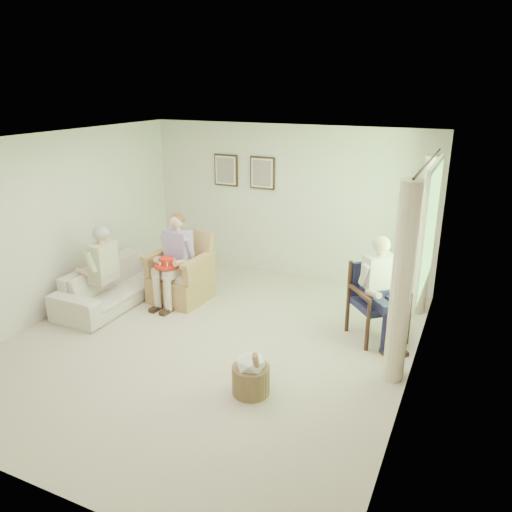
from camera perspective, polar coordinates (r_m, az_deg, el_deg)
name	(u,v)px	position (r m, az deg, el deg)	size (l,w,h in m)	color
floor	(209,343)	(6.66, -5.41, -9.86)	(5.50, 5.50, 0.00)	beige
back_wall	(287,203)	(8.53, 3.59, 6.10)	(5.00, 0.04, 2.60)	silver
front_wall	(21,353)	(4.21, -25.27, -10.01)	(5.00, 0.04, 2.60)	silver
left_wall	(53,226)	(7.67, -22.16, 3.21)	(0.04, 5.50, 2.60)	silver
right_wall	(417,281)	(5.39, 17.88, -2.72)	(0.04, 5.50, 2.60)	silver
ceiling	(202,141)	(5.86, -6.22, 12.96)	(5.00, 5.50, 0.02)	white
window	(430,225)	(6.44, 19.26, 3.34)	(0.13, 2.50, 1.63)	#2D6B23
curtain_left	(402,284)	(5.66, 16.33, -3.12)	(0.34, 0.34, 2.30)	beige
curtain_right	(425,237)	(7.51, 18.73, 2.10)	(0.34, 0.34, 2.30)	beige
framed_print_left	(226,170)	(8.88, -3.47, 9.77)	(0.45, 0.05, 0.55)	#382114
framed_print_right	(262,173)	(8.57, 0.72, 9.47)	(0.45, 0.05, 0.55)	#382114
wicker_armchair	(182,279)	(7.86, -8.50, -2.61)	(0.83, 0.82, 1.06)	tan
wood_armchair	(380,297)	(6.81, 13.99, -4.62)	(0.64, 0.60, 0.99)	black
sofa	(116,283)	(8.00, -15.66, -3.03)	(0.81, 2.06, 0.60)	silver
person_wicker	(175,254)	(7.59, -9.24, 0.27)	(0.40, 0.63, 1.36)	beige
person_dark	(379,283)	(6.56, 13.89, -3.01)	(0.40, 0.63, 1.38)	#1A1A39
person_sofa	(99,264)	(7.63, -17.46, -0.93)	(0.42, 0.62, 1.26)	#C2B19C
red_hat	(167,263)	(7.47, -10.18, -0.83)	(0.36, 0.36, 0.14)	red
hatbox	(251,374)	(5.56, -0.58, -13.30)	(0.45, 0.45, 0.61)	#A58059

